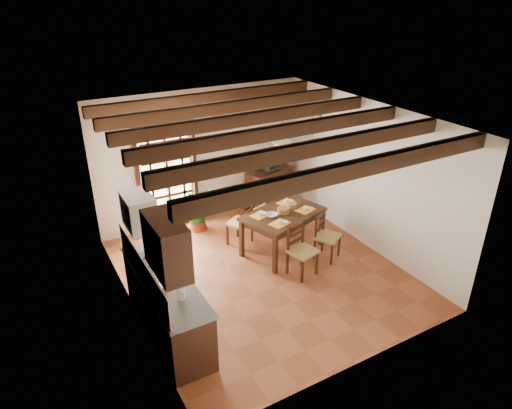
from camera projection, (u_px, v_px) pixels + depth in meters
ground_plane at (262, 272)px, 8.11m from camera, size 5.00×5.00×0.00m
room_shell at (263, 178)px, 7.31m from camera, size 4.52×5.02×2.81m
ceiling_beams at (263, 125)px, 6.93m from camera, size 4.50×4.34×0.20m
french_door at (167, 174)px, 9.15m from camera, size 1.26×0.11×2.32m
kitchen_counter at (166, 304)px, 6.57m from camera, size 0.64×2.25×1.38m
upper_cabinet at (166, 246)px, 5.36m from camera, size 0.35×0.80×0.70m
range_hood at (139, 212)px, 6.40m from camera, size 0.38×0.60×0.54m
counter_items at (161, 273)px, 6.42m from camera, size 0.50×1.43×0.25m
dining_table at (283, 218)px, 8.48m from camera, size 1.70×1.35×0.81m
chair_near_left at (302, 259)px, 7.95m from camera, size 0.52×0.50×0.94m
chair_near_right at (326, 244)px, 8.44m from camera, size 0.56×0.55×0.90m
chair_far_left at (240, 230)px, 8.90m from camera, size 0.57×0.56×0.91m
chair_far_right at (266, 218)px, 9.38m from camera, size 0.53×0.52×0.92m
table_setting at (283, 209)px, 8.40m from camera, size 1.08×0.72×0.10m
table_bowl at (271, 215)px, 8.29m from camera, size 0.26×0.26×0.05m
sideboard at (269, 188)px, 10.30m from camera, size 1.16×0.74×0.92m
crt_tv at (270, 161)px, 10.02m from camera, size 0.45×0.43×0.33m
fuse_box at (265, 130)px, 9.95m from camera, size 0.25×0.03×0.32m
plant_pot at (198, 224)px, 9.51m from camera, size 0.38×0.38×0.23m
potted_plant at (197, 204)px, 9.31m from camera, size 2.09×1.91×1.95m
wall_shelf at (312, 147)px, 9.65m from camera, size 0.20×0.42×0.20m
shelf_vase at (312, 141)px, 9.59m from camera, size 0.15×0.15×0.15m
shelf_flowers at (313, 131)px, 9.49m from camera, size 0.14×0.14×0.36m
framed_picture at (317, 121)px, 9.45m from camera, size 0.03×0.32×0.32m
pendant_lamp at (282, 146)px, 7.96m from camera, size 0.36×0.36×0.84m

